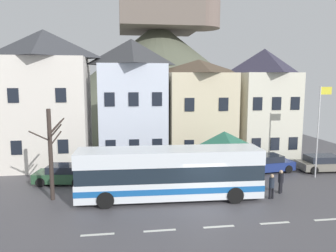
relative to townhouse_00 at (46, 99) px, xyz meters
The scene contains 18 objects.
ground_plane 17.26m from the townhouse_00, 47.38° to the right, with size 40.00×60.00×0.07m.
townhouse_00 is the anchor object (origin of this frame).
townhouse_01 7.28m from the townhouse_00, ahead, with size 5.61×6.54×10.90m.
townhouse_02 13.28m from the townhouse_00, ahead, with size 5.74×5.78×9.16m.
townhouse_03 19.32m from the townhouse_00, ahead, with size 5.05×5.51×10.17m.
hilltop_castle 26.88m from the townhouse_00, 62.21° to the left, with size 42.31×42.31×25.56m.
transit_bus 13.97m from the townhouse_00, 46.76° to the right, with size 11.40×2.93×3.17m.
bus_shelter 15.34m from the townhouse_00, 25.06° to the right, with size 3.60×3.60×3.65m.
parked_car_00 7.75m from the townhouse_00, 69.31° to the right, with size 4.03×2.40×1.33m.
parked_car_01 23.67m from the townhouse_00, 12.85° to the right, with size 4.19×2.16×1.28m.
parked_car_02 19.18m from the townhouse_00, 14.60° to the right, with size 4.18×2.41×1.37m.
pedestrian_00 18.50m from the townhouse_00, 24.50° to the right, with size 0.37×0.31×1.60m.
pedestrian_01 19.33m from the townhouse_00, 34.51° to the right, with size 0.34×0.32×1.57m.
pedestrian_02 16.97m from the townhouse_00, 27.40° to the right, with size 0.30×0.35×1.58m.
pedestrian_03 19.75m from the townhouse_00, 30.40° to the right, with size 0.34×0.34×1.54m.
public_bench 15.79m from the townhouse_00, 18.02° to the right, with size 1.72×0.48×0.87m.
flagpole 22.02m from the townhouse_00, 17.92° to the right, with size 0.95×0.10×6.91m.
bare_tree_01 9.43m from the townhouse_00, 77.31° to the right, with size 2.09×1.19×5.64m.
Camera 1 is at (-4.81, -17.25, 7.31)m, focal length 35.28 mm.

